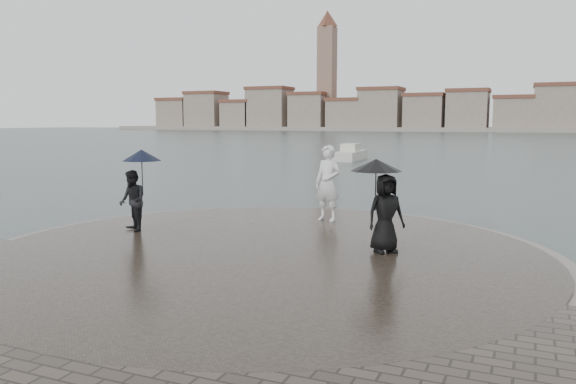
% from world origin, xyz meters
% --- Properties ---
extents(ground, '(400.00, 400.00, 0.00)m').
position_xyz_m(ground, '(0.00, 0.00, 0.00)').
color(ground, '#2B3835').
rests_on(ground, ground).
extents(kerb_ring, '(12.50, 12.50, 0.32)m').
position_xyz_m(kerb_ring, '(0.00, 3.50, 0.16)').
color(kerb_ring, gray).
rests_on(kerb_ring, ground).
extents(quay_tip, '(11.90, 11.90, 0.36)m').
position_xyz_m(quay_tip, '(0.00, 3.50, 0.18)').
color(quay_tip, '#2D261E').
rests_on(quay_tip, ground).
extents(statue, '(0.85, 0.65, 2.08)m').
position_xyz_m(statue, '(0.08, 7.35, 1.40)').
color(statue, white).
rests_on(statue, quay_tip).
extents(visitor_left, '(1.20, 1.03, 2.04)m').
position_xyz_m(visitor_left, '(-3.81, 4.04, 1.45)').
color(visitor_left, black).
rests_on(visitor_left, quay_tip).
extents(visitor_right, '(1.27, 1.11, 1.95)m').
position_xyz_m(visitor_right, '(2.37, 4.32, 1.49)').
color(visitor_right, black).
rests_on(visitor_right, quay_tip).
extents(far_skyline, '(260.00, 20.00, 37.00)m').
position_xyz_m(far_skyline, '(-6.29, 160.71, 5.61)').
color(far_skyline, gray).
rests_on(far_skyline, ground).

